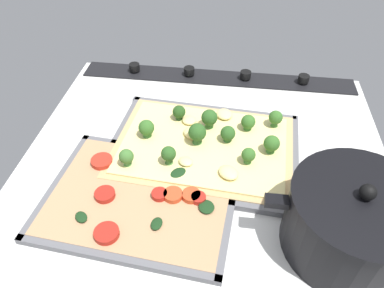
{
  "coord_description": "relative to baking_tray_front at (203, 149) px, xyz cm",
  "views": [
    {
      "loc": [
        -4.17,
        50.96,
        52.29
      ],
      "look_at": [
        2.46,
        -0.1,
        5.31
      ],
      "focal_mm": 34.15,
      "sensor_mm": 36.0,
      "label": 1
    }
  ],
  "objects": [
    {
      "name": "baking_tray_front",
      "position": [
        0.0,
        0.0,
        0.0
      ],
      "size": [
        40.46,
        30.99,
        1.3
      ],
      "color": "slate",
      "rests_on": "ground_plane"
    },
    {
      "name": "baking_tray_back",
      "position": [
        9.93,
        14.46,
        0.01
      ],
      "size": [
        36.06,
        29.24,
        1.3
      ],
      "color": "slate",
      "rests_on": "ground_plane"
    },
    {
      "name": "ground_plane",
      "position": [
        -0.59,
        4.2,
        -1.86
      ],
      "size": [
        74.05,
        71.74,
        3.0
      ],
      "primitive_type": "cube",
      "color": "silver"
    },
    {
      "name": "cooking_pot",
      "position": [
        -24.95,
        19.1,
        5.53
      ],
      "size": [
        27.68,
        20.88,
        14.1
      ],
      "color": "black",
      "rests_on": "ground_plane"
    },
    {
      "name": "stove_control_panel",
      "position": [
        -0.59,
        -28.17,
        0.2
      ],
      "size": [
        71.09,
        7.0,
        2.6
      ],
      "color": "black",
      "rests_on": "ground_plane"
    },
    {
      "name": "broccoli_pizza",
      "position": [
        -0.24,
        -0.34,
        1.49
      ],
      "size": [
        37.89,
        28.42,
        5.97
      ],
      "color": "tan",
      "rests_on": "baking_tray_front"
    },
    {
      "name": "veggie_pizza_back",
      "position": [
        9.86,
        14.52,
        0.71
      ],
      "size": [
        33.46,
        26.64,
        1.9
      ],
      "color": "tan",
      "rests_on": "baking_tray_back"
    }
  ]
}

